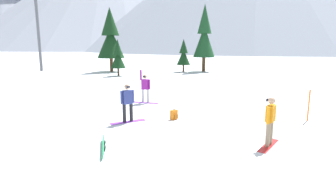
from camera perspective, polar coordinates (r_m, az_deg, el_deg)
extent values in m
plane|color=white|center=(9.84, 4.11, -9.85)|extent=(800.00, 800.00, 0.00)
cube|color=red|center=(10.03, 20.44, -10.04)|extent=(1.23, 1.31, 0.02)
cylinder|color=gray|center=(9.74, 20.34, -7.94)|extent=(0.15, 0.15, 0.84)
cylinder|color=gray|center=(10.04, 20.86, -7.44)|extent=(0.15, 0.15, 0.84)
cube|color=orange|center=(9.70, 20.87, -3.76)|extent=(0.45, 0.46, 0.55)
cylinder|color=orange|center=(9.46, 20.43, -4.17)|extent=(0.11, 0.11, 0.58)
cylinder|color=orange|center=(9.95, 21.28, -3.53)|extent=(0.11, 0.11, 0.58)
sphere|color=tan|center=(9.61, 21.04, -1.24)|extent=(0.24, 0.24, 0.24)
cube|color=black|center=(9.65, 20.24, -1.08)|extent=(0.14, 0.15, 0.08)
cube|color=#993FD8|center=(12.27, -8.44, -5.72)|extent=(1.58, 0.86, 0.02)
cylinder|color=black|center=(12.22, -7.79, -3.75)|extent=(0.15, 0.15, 0.81)
cylinder|color=black|center=(12.11, -9.21, -3.92)|extent=(0.15, 0.15, 0.81)
cube|color=navy|center=(12.01, -8.58, -0.56)|extent=(0.46, 0.37, 0.61)
cylinder|color=navy|center=(12.10, -7.43, -0.39)|extent=(0.11, 0.11, 0.58)
cylinder|color=navy|center=(11.93, -9.76, -0.61)|extent=(0.11, 0.11, 0.58)
sphere|color=tan|center=(11.93, -8.64, 1.62)|extent=(0.24, 0.24, 0.24)
cube|color=black|center=(11.80, -8.42, 1.58)|extent=(0.17, 0.10, 0.08)
cube|color=#993FD8|center=(16.12, -4.79, -1.73)|extent=(1.59, 0.85, 0.02)
cylinder|color=#B7B7BC|center=(15.98, -4.27, -0.33)|extent=(0.15, 0.15, 0.80)
cylinder|color=#B7B7BC|center=(16.09, -5.35, -0.27)|extent=(0.15, 0.15, 0.80)
cube|color=#8C1E8C|center=(15.92, -4.85, 2.16)|extent=(0.46, 0.37, 0.59)
cylinder|color=#8C1E8C|center=(15.83, -3.97, 2.14)|extent=(0.11, 0.11, 0.58)
cylinder|color=#8C1E8C|center=(15.94, -5.76, 4.13)|extent=(0.11, 0.11, 0.60)
sphere|color=tan|center=(15.86, -4.88, 3.79)|extent=(0.24, 0.24, 0.24)
cube|color=black|center=(15.73, -5.06, 3.77)|extent=(0.17, 0.10, 0.08)
cube|color=#19B259|center=(9.29, -13.58, -10.55)|extent=(0.27, 1.56, 0.25)
cylinder|color=#19B259|center=(8.57, -13.61, -12.41)|extent=(0.11, 0.26, 0.25)
cylinder|color=#19B259|center=(10.03, -13.56, -8.97)|extent=(0.11, 0.26, 0.25)
cube|color=black|center=(9.07, -13.30, -11.00)|extent=(0.12, 0.21, 0.15)
cube|color=black|center=(9.51, -13.30, -9.98)|extent=(0.12, 0.21, 0.15)
cube|color=orange|center=(12.52, 1.25, -4.29)|extent=(0.37, 0.36, 0.44)
cube|color=#A85613|center=(12.46, 1.70, -4.69)|extent=(0.21, 0.19, 0.20)
cylinder|color=black|center=(12.46, 1.26, -3.22)|extent=(0.11, 0.10, 0.02)
cylinder|color=orange|center=(13.71, 27.58, -2.06)|extent=(0.06, 0.06, 1.44)
cylinder|color=#472D19|center=(34.99, 7.54, 6.33)|extent=(0.42, 0.42, 1.85)
cone|color=#194723|center=(34.91, 7.66, 11.07)|extent=(2.72, 2.72, 3.94)
cone|color=#194723|center=(35.05, 7.77, 15.58)|extent=(1.77, 1.77, 3.61)
cylinder|color=#472D19|center=(30.38, -10.42, 4.71)|extent=(0.20, 0.20, 0.89)
cone|color=#143819|center=(30.27, -10.51, 7.32)|extent=(1.61, 1.61, 1.88)
cone|color=#143819|center=(30.23, -10.60, 9.82)|extent=(1.05, 1.05, 1.73)
cylinder|color=#472D19|center=(34.35, 3.27, 5.54)|extent=(0.21, 0.21, 0.91)
cone|color=#143819|center=(34.26, 3.30, 7.92)|extent=(1.68, 1.68, 1.94)
cone|color=#143819|center=(34.22, 3.32, 10.19)|extent=(1.09, 1.09, 1.78)
cylinder|color=#472D19|center=(35.29, -11.85, 6.16)|extent=(0.40, 0.40, 1.76)
cone|color=#143819|center=(35.20, -12.02, 10.63)|extent=(3.39, 3.39, 3.74)
cone|color=#143819|center=(35.31, -12.19, 14.88)|extent=(2.21, 2.21, 3.43)
cylinder|color=#595B60|center=(39.32, -25.79, 13.02)|extent=(0.36, 0.36, 11.68)
cone|color=#9EA3B2|center=(261.62, -29.92, 15.04)|extent=(115.60, 115.60, 60.47)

